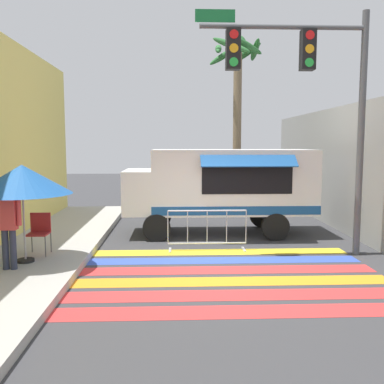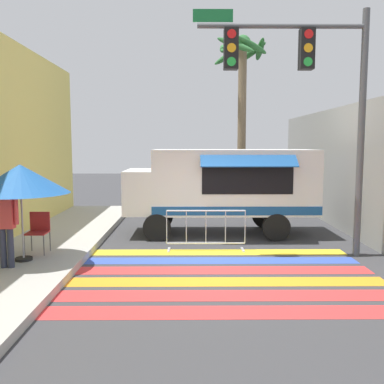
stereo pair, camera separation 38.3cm
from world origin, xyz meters
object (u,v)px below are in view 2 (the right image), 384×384
(barricade_front, at_px, (206,231))
(patio_umbrella, at_px, (20,179))
(folding_chair, at_px, (38,228))
(food_truck, at_px, (219,184))
(vendor_person, at_px, (5,220))
(traffic_signal_pole, at_px, (307,81))
(palm_tree, at_px, (242,87))

(barricade_front, bearing_deg, patio_umbrella, -159.35)
(patio_umbrella, distance_m, folding_chair, 1.38)
(patio_umbrella, relative_size, folding_chair, 2.23)
(folding_chair, bearing_deg, patio_umbrella, -105.13)
(folding_chair, height_order, barricade_front, folding_chair)
(food_truck, relative_size, vendor_person, 3.21)
(food_truck, bearing_deg, traffic_signal_pole, -55.07)
(food_truck, height_order, patio_umbrella, food_truck)
(food_truck, height_order, vendor_person, food_truck)
(food_truck, xyz_separation_m, palm_tree, (1.11, 3.97, 3.30))
(palm_tree, bearing_deg, barricade_front, -104.75)
(vendor_person, bearing_deg, folding_chair, 66.23)
(patio_umbrella, bearing_deg, traffic_signal_pole, 8.45)
(folding_chair, distance_m, palm_tree, 9.63)
(traffic_signal_pole, height_order, barricade_front, traffic_signal_pole)
(folding_chair, relative_size, barricade_front, 0.47)
(food_truck, relative_size, palm_tree, 0.82)
(barricade_front, bearing_deg, food_truck, 77.05)
(folding_chair, xyz_separation_m, palm_tree, (5.46, 6.80, 4.07))
(patio_umbrella, relative_size, vendor_person, 1.21)
(patio_umbrella, xyz_separation_m, folding_chair, (0.09, 0.69, -1.19))
(patio_umbrella, bearing_deg, food_truck, 38.36)
(traffic_signal_pole, bearing_deg, palm_tree, 96.03)
(food_truck, distance_m, barricade_front, 2.30)
(patio_umbrella, distance_m, vendor_person, 0.95)
(traffic_signal_pole, relative_size, folding_chair, 6.14)
(food_truck, relative_size, folding_chair, 5.93)
(food_truck, bearing_deg, barricade_front, -102.95)
(vendor_person, bearing_deg, traffic_signal_pole, -0.99)
(food_truck, bearing_deg, patio_umbrella, -141.64)
(barricade_front, relative_size, palm_tree, 0.29)
(barricade_front, bearing_deg, vendor_person, -153.56)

